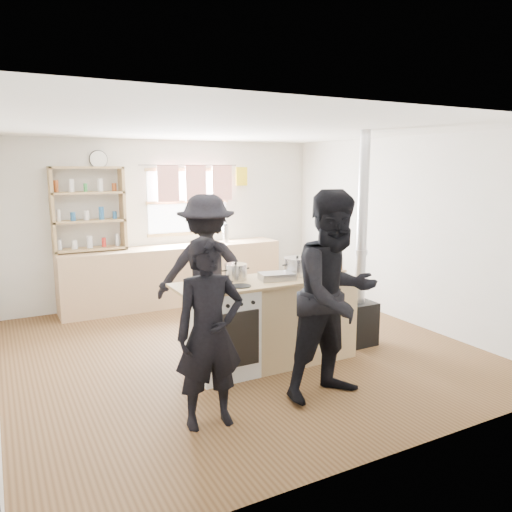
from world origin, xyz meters
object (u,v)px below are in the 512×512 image
flue_heater (360,291)px  person_near_left (209,333)px  skillet_greens (215,288)px  person_far (207,270)px  stockpot_stove (236,272)px  person_near_right (335,296)px  roast_tray (277,276)px  cooking_island (272,321)px  bread_board (332,267)px  stockpot_counter (297,266)px  thermos (225,234)px

flue_heater → person_near_left: bearing=-158.2°
skillet_greens → person_far: size_ratio=0.19×
stockpot_stove → person_near_right: person_near_right is taller
roast_tray → person_near_left: 1.42m
stockpot_stove → flue_heater: 1.61m
stockpot_stove → person_far: (-0.02, 0.76, -0.12)m
cooking_island → flue_heater: size_ratio=0.79×
bread_board → flue_heater: flue_heater is taller
roast_tray → stockpot_stove: (-0.38, 0.19, 0.04)m
roast_tray → cooking_island: bearing=112.3°
cooking_island → person_far: person_far is taller
cooking_island → stockpot_counter: size_ratio=6.68×
person_near_left → flue_heater: bearing=27.1°
stockpot_stove → bread_board: (1.13, -0.13, -0.03)m
roast_tray → flue_heater: bearing=3.6°
cooking_island → stockpot_stove: (-0.36, 0.14, 0.55)m
person_far → skillet_greens: bearing=90.0°
flue_heater → person_near_right: size_ratio=1.31×
bread_board → person_near_left: (-1.87, -0.91, -0.20)m
cooking_island → flue_heater: (1.20, 0.02, 0.18)m
stockpot_stove → person_near_right: size_ratio=0.12×
thermos → stockpot_stove: (-1.08, -2.63, -0.02)m
stockpot_counter → flue_heater: 0.96m
skillet_greens → person_near_left: size_ratio=0.22×
skillet_greens → person_near_left: bearing=-116.6°
stockpot_stove → cooking_island: bearing=-21.0°
cooking_island → skillet_greens: skillet_greens is taller
bread_board → person_near_right: bearing=-124.8°
skillet_greens → person_far: (0.37, 1.10, -0.07)m
thermos → stockpot_counter: bearing=-98.3°
thermos → person_near_left: 4.10m
stockpot_stove → bread_board: 1.14m
thermos → person_far: person_far is taller
roast_tray → bread_board: size_ratio=1.39×
cooking_island → stockpot_stove: stockpot_stove is taller
bread_board → person_near_left: person_near_left is taller
thermos → flue_heater: 2.81m
thermos → skillet_greens: (-1.47, -2.98, -0.08)m
person_near_left → person_near_right: 1.22m
thermos → cooking_island: 2.92m
flue_heater → person_far: size_ratio=1.40×
roast_tray → stockpot_counter: size_ratio=1.35×
person_near_right → person_far: size_ratio=1.07×
person_near_left → thermos: bearing=68.9°
person_far → person_near_right: bearing=123.4°
thermos → person_near_left: size_ratio=0.18×
stockpot_stove → person_near_right: (0.47, -1.09, -0.06)m
stockpot_counter → bread_board: 0.45m
flue_heater → person_far: bearing=151.2°
person_near_right → person_far: (-0.48, 1.85, -0.06)m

